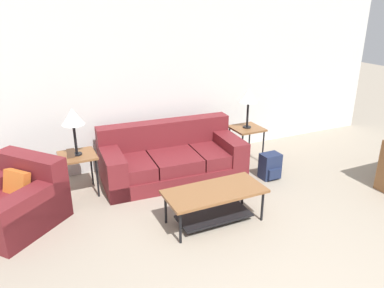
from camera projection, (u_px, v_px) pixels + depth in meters
The scene contains 10 objects.
wall_back at pixel (157, 86), 6.06m from camera, with size 9.05×0.06×2.60m.
couch at pixel (172, 159), 5.79m from camera, with size 2.19×1.12×0.82m.
armchair at pixel (15, 203), 4.56m from camera, with size 1.39×1.39×0.80m.
coffee_table at pixel (215, 198), 4.58m from camera, with size 1.23×0.57×0.44m.
side_table_left at pixel (78, 159), 5.19m from camera, with size 0.49×0.49×0.60m.
side_table_right at pixel (247, 131), 6.28m from camera, with size 0.49×0.49×0.60m.
table_lamp_left at pixel (73, 118), 4.97m from camera, with size 0.31×0.31×0.66m.
table_lamp_right at pixel (249, 96), 6.07m from camera, with size 0.31×0.31×0.66m.
backpack at pixel (270, 166), 5.77m from camera, with size 0.30×0.29×0.40m.
picture_frame at pixel (71, 153), 5.04m from camera, with size 0.10×0.04×0.13m.
Camera 1 is at (-2.02, -1.91, 2.60)m, focal length 35.00 mm.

